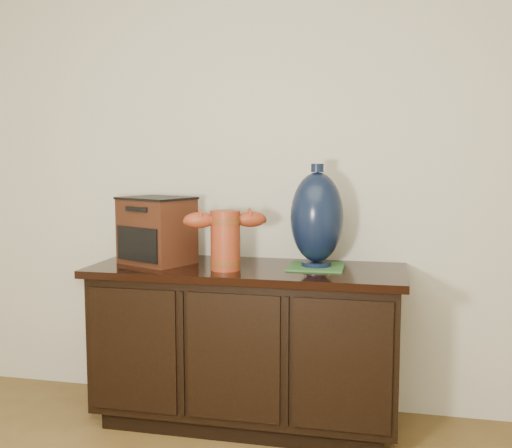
% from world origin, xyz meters
% --- Properties ---
extents(sideboard, '(1.46, 0.56, 0.75)m').
position_xyz_m(sideboard, '(0.00, 2.23, 0.39)').
color(sideboard, black).
rests_on(sideboard, ground).
extents(terracotta_vessel, '(0.37, 0.21, 0.27)m').
position_xyz_m(terracotta_vessel, '(-0.08, 2.13, 0.91)').
color(terracotta_vessel, '#94381B').
rests_on(terracotta_vessel, sideboard).
extents(tv_radio, '(0.40, 0.37, 0.32)m').
position_xyz_m(tv_radio, '(-0.44, 2.23, 0.91)').
color(tv_radio, '#381A0E').
rests_on(tv_radio, sideboard).
extents(green_mat, '(0.26, 0.26, 0.01)m').
position_xyz_m(green_mat, '(0.32, 2.28, 0.76)').
color(green_mat, '#30622C').
rests_on(green_mat, sideboard).
extents(lamp_base, '(0.25, 0.25, 0.47)m').
position_xyz_m(lamp_base, '(0.32, 2.28, 0.99)').
color(lamp_base, black).
rests_on(lamp_base, green_mat).
extents(spray_can, '(0.06, 0.06, 0.18)m').
position_xyz_m(spray_can, '(-0.16, 2.30, 0.84)').
color(spray_can, '#5A0F13').
rests_on(spray_can, sideboard).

